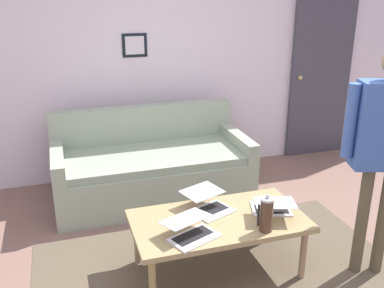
# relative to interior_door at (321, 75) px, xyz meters

# --- Properties ---
(ground_plane) EXTENTS (7.68, 7.68, 0.00)m
(ground_plane) POSITION_rel_interior_door_xyz_m (2.09, 2.11, -1.02)
(ground_plane) COLOR #7A5B4F
(area_rug) EXTENTS (2.75, 1.76, 0.01)m
(area_rug) POSITION_rel_interior_door_xyz_m (2.11, 2.10, -1.02)
(area_rug) COLOR brown
(area_rug) RESTS_ON ground_plane
(back_wall) EXTENTS (7.04, 0.11, 2.70)m
(back_wall) POSITION_rel_interior_door_xyz_m (2.09, -0.09, 0.33)
(back_wall) COLOR silver
(back_wall) RESTS_ON ground_plane
(interior_door) EXTENTS (0.82, 0.09, 2.05)m
(interior_door) POSITION_rel_interior_door_xyz_m (0.00, 0.00, 0.00)
(interior_door) COLOR #3F3D47
(interior_door) RESTS_ON ground_plane
(couch) EXTENTS (1.95, 0.92, 0.88)m
(couch) POSITION_rel_interior_door_xyz_m (2.30, 0.59, -0.72)
(couch) COLOR #94A08A
(couch) RESTS_ON ground_plane
(coffee_table) EXTENTS (1.29, 0.69, 0.45)m
(coffee_table) POSITION_rel_interior_door_xyz_m (2.11, 2.00, -0.62)
(coffee_table) COLOR #9B8557
(coffee_table) RESTS_ON ground_plane
(laptop_left) EXTENTS (0.40, 0.44, 0.13)m
(laptop_left) POSITION_rel_interior_door_xyz_m (2.13, 1.85, -0.53)
(laptop_left) COLOR silver
(laptop_left) RESTS_ON coffee_table
(laptop_center) EXTENTS (0.39, 0.43, 0.14)m
(laptop_center) POSITION_rel_interior_door_xyz_m (1.69, 2.03, -0.53)
(laptop_center) COLOR silver
(laptop_center) RESTS_ON coffee_table
(laptop_right) EXTENTS (0.42, 0.40, 0.12)m
(laptop_right) POSITION_rel_interior_door_xyz_m (2.38, 2.17, -0.53)
(laptop_right) COLOR silver
(laptop_right) RESTS_ON coffee_table
(french_press) EXTENTS (0.12, 0.09, 0.28)m
(french_press) POSITION_rel_interior_door_xyz_m (1.85, 2.25, -0.45)
(french_press) COLOR #4C3323
(french_press) RESTS_ON coffee_table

